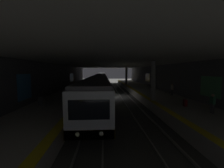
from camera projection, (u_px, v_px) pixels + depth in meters
ground_plane at (112, 97)px, 25.03m from camera, size 120.00×120.00×0.00m
track_left at (125, 97)px, 25.14m from camera, size 60.00×1.53×0.16m
track_right at (99, 97)px, 24.89m from camera, size 60.00×1.53×0.16m
platform_left at (149, 94)px, 25.35m from camera, size 60.00×5.30×1.06m
platform_right at (74, 94)px, 24.61m from camera, size 60.00×5.30×1.06m
wall_left at (166, 81)px, 25.31m from camera, size 60.00×0.56×5.60m
wall_right at (56, 81)px, 24.24m from camera, size 60.00×0.56×5.60m
ceiling_slab at (112, 63)px, 24.51m from camera, size 60.00×19.40×0.40m
pillar_near at (153, 81)px, 16.83m from camera, size 0.56×0.56×4.55m
pillar_far at (126, 76)px, 36.71m from camera, size 0.56×0.56×4.55m
metro_train at (101, 81)px, 36.64m from camera, size 57.95×2.83×3.49m
bench_left_near at (168, 90)px, 22.27m from camera, size 1.70×0.47×0.86m
bench_left_mid at (155, 86)px, 28.24m from camera, size 1.70×0.47×0.86m
bench_left_far at (149, 84)px, 31.53m from camera, size 1.70×0.47×0.86m
bench_right_near at (75, 83)px, 35.46m from camera, size 1.70×0.47×0.86m
bench_right_mid at (76, 82)px, 37.81m from camera, size 1.70×0.47×0.86m
person_waiting_near at (212, 103)px, 11.76m from camera, size 0.60×0.22×1.60m
person_walking_mid at (172, 89)px, 20.41m from camera, size 0.60×0.23×1.67m
suitcase_rolling at (185, 103)px, 14.21m from camera, size 0.38×0.27×0.95m
trash_bin at (40, 101)px, 14.58m from camera, size 0.44×0.44×0.85m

